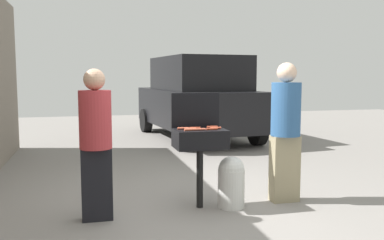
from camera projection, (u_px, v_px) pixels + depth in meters
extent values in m
plane|color=gray|center=(194.00, 209.00, 4.93)|extent=(24.00, 24.00, 0.00)
cylinder|color=black|center=(200.00, 178.00, 4.98)|extent=(0.08, 0.08, 0.72)
cube|color=black|center=(200.00, 139.00, 4.93)|extent=(0.60, 0.44, 0.22)
cube|color=black|center=(195.00, 110.00, 5.11)|extent=(0.60, 0.05, 0.42)
cylinder|color=#C6593D|center=(190.00, 130.00, 4.78)|extent=(0.13, 0.04, 0.03)
cylinder|color=#C6593D|center=(183.00, 128.00, 4.91)|extent=(0.13, 0.04, 0.03)
cylinder|color=#C6593D|center=(190.00, 129.00, 4.85)|extent=(0.13, 0.04, 0.03)
cylinder|color=#AD4228|center=(212.00, 129.00, 4.86)|extent=(0.13, 0.03, 0.03)
cylinder|color=#AD4228|center=(195.00, 128.00, 4.93)|extent=(0.13, 0.04, 0.03)
cylinder|color=#C6593D|center=(200.00, 129.00, 4.82)|extent=(0.13, 0.03, 0.03)
cylinder|color=#AD4228|center=(212.00, 127.00, 5.04)|extent=(0.13, 0.03, 0.03)
cylinder|color=#B74C33|center=(216.00, 128.00, 4.94)|extent=(0.13, 0.03, 0.03)
cylinder|color=silver|center=(231.00, 188.00, 5.00)|extent=(0.32, 0.32, 0.46)
sphere|color=silver|center=(231.00, 169.00, 4.97)|extent=(0.31, 0.31, 0.31)
cube|color=black|center=(97.00, 184.00, 4.55)|extent=(0.33, 0.18, 0.79)
cylinder|color=#B23338|center=(95.00, 120.00, 4.47)|extent=(0.35, 0.35, 0.63)
sphere|color=tan|center=(94.00, 79.00, 4.43)|extent=(0.23, 0.23, 0.23)
cube|color=gray|center=(284.00, 169.00, 5.22)|extent=(0.35, 0.19, 0.83)
cylinder|color=#2D598C|center=(286.00, 109.00, 5.15)|extent=(0.36, 0.36, 0.66)
sphere|color=beige|center=(287.00, 73.00, 5.10)|extent=(0.24, 0.24, 0.24)
cube|color=black|center=(196.00, 107.00, 10.49)|extent=(2.36, 4.58, 0.90)
cube|color=black|center=(199.00, 73.00, 10.22)|extent=(2.03, 2.77, 0.80)
cylinder|color=black|center=(258.00, 131.00, 9.42)|extent=(0.29, 0.66, 0.64)
cylinder|color=black|center=(182.00, 135.00, 8.79)|extent=(0.29, 0.66, 0.64)
cylinder|color=black|center=(206.00, 118.00, 12.29)|extent=(0.29, 0.66, 0.64)
cylinder|color=black|center=(146.00, 120.00, 11.66)|extent=(0.29, 0.66, 0.64)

